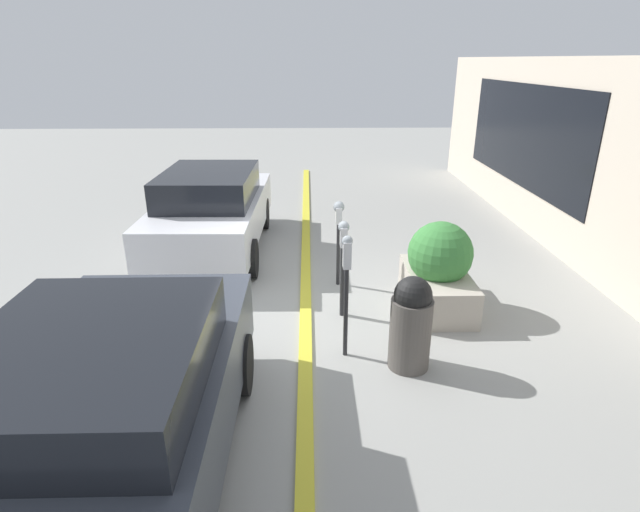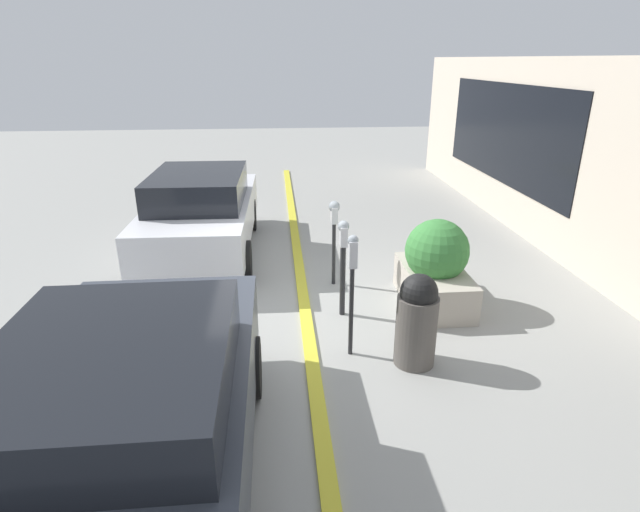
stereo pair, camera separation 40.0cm
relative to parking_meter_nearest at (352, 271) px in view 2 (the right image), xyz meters
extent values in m
plane|color=#999993|center=(0.98, 0.39, -1.07)|extent=(40.00, 40.00, 0.00)
cube|color=gold|center=(0.98, 0.47, -1.05)|extent=(19.00, 0.16, 0.04)
cube|color=black|center=(5.26, -4.00, 0.76)|extent=(5.70, 0.02, 2.00)
cylinder|color=#232326|center=(0.00, 0.00, -0.51)|extent=(0.05, 0.05, 1.13)
cube|color=silver|center=(0.00, 0.00, 0.21)|extent=(0.15, 0.09, 0.31)
sphere|color=gray|center=(0.00, 0.00, 0.37)|extent=(0.12, 0.12, 0.12)
cylinder|color=#232326|center=(1.00, -0.03, -0.56)|extent=(0.08, 0.08, 1.01)
cube|color=silver|center=(1.00, -0.03, 0.07)|extent=(0.18, 0.09, 0.26)
sphere|color=gray|center=(1.00, -0.03, 0.21)|extent=(0.15, 0.15, 0.15)
cylinder|color=#232326|center=(2.00, -0.03, -0.57)|extent=(0.06, 0.06, 1.01)
cube|color=silver|center=(2.00, -0.03, 0.06)|extent=(0.20, 0.09, 0.25)
sphere|color=gray|center=(2.00, -0.03, 0.18)|extent=(0.17, 0.17, 0.17)
cube|color=#B2A899|center=(1.21, -1.38, -0.81)|extent=(1.46, 0.82, 0.52)
sphere|color=#387A38|center=(1.21, -1.38, -0.26)|extent=(0.89, 0.89, 0.89)
cube|color=#383D47|center=(-1.85, 2.01, -0.39)|extent=(3.83, 1.88, 0.72)
cube|color=black|center=(-2.01, 2.01, 0.19)|extent=(2.00, 1.65, 0.44)
cylinder|color=black|center=(-0.67, 1.15, -0.75)|extent=(0.64, 0.22, 0.64)
cylinder|color=black|center=(-0.67, 2.87, -0.75)|extent=(0.64, 0.22, 0.64)
cube|color=silver|center=(3.57, 2.14, -0.41)|extent=(4.05, 1.80, 0.68)
cube|color=black|center=(3.41, 2.14, 0.18)|extent=(2.12, 1.55, 0.50)
cylinder|color=black|center=(4.81, 1.35, -0.75)|extent=(0.63, 0.21, 0.63)
cylinder|color=black|center=(4.81, 2.93, -0.75)|extent=(0.63, 0.21, 0.63)
cylinder|color=black|center=(2.32, 1.35, -0.75)|extent=(0.63, 0.21, 0.63)
cylinder|color=black|center=(2.32, 2.93, -0.75)|extent=(0.63, 0.21, 0.63)
cylinder|color=#514C47|center=(-0.25, -0.71, -0.65)|extent=(0.47, 0.47, 0.84)
sphere|color=black|center=(-0.25, -0.71, -0.17)|extent=(0.42, 0.42, 0.42)
camera|label=1|loc=(-5.10, 0.42, 2.22)|focal=28.00mm
camera|label=2|loc=(-5.08, 0.82, 2.22)|focal=28.00mm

